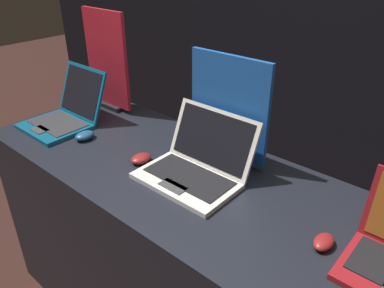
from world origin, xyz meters
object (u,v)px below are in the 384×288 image
at_px(laptop_front, 66,113).
at_px(promo_stand_front, 107,63).
at_px(mouse_back, 324,242).
at_px(laptop_middle, 197,164).
at_px(mouse_middle, 141,158).
at_px(promo_stand_middle, 228,112).
at_px(mouse_front, 85,136).

relative_size(laptop_front, promo_stand_front, 0.70).
distance_m(promo_stand_front, mouse_back, 1.45).
distance_m(laptop_middle, mouse_middle, 0.27).
bearing_deg(promo_stand_middle, laptop_middle, -90.00).
xyz_separation_m(laptop_front, mouse_back, (1.40, 0.02, -0.05)).
relative_size(mouse_front, promo_stand_middle, 0.22).
height_order(mouse_front, mouse_back, mouse_front).
bearing_deg(promo_stand_middle, promo_stand_front, 178.05).
relative_size(laptop_middle, mouse_back, 4.40).
bearing_deg(mouse_back, laptop_front, -179.32).
relative_size(laptop_middle, mouse_middle, 4.17).
bearing_deg(laptop_front, mouse_middle, -1.08).
distance_m(mouse_front, mouse_middle, 0.37).
height_order(laptop_front, mouse_front, laptop_front).
bearing_deg(promo_stand_middle, mouse_back, -23.95).
relative_size(mouse_middle, promo_stand_middle, 0.21).
bearing_deg(mouse_middle, laptop_front, 178.92).
xyz_separation_m(laptop_front, laptop_middle, (0.84, 0.06, -0.01)).
bearing_deg(promo_stand_front, laptop_middle, -15.43).
bearing_deg(mouse_front, mouse_back, 2.96).
relative_size(promo_stand_front, promo_stand_middle, 1.18).
distance_m(mouse_front, mouse_back, 1.18).
height_order(laptop_front, laptop_middle, laptop_front).
height_order(mouse_front, promo_stand_front, promo_stand_front).
xyz_separation_m(mouse_middle, promo_stand_middle, (0.25, 0.28, 0.20)).
relative_size(promo_stand_front, mouse_back, 5.99).
distance_m(laptop_front, promo_stand_front, 0.35).
distance_m(laptop_middle, promo_stand_middle, 0.26).
xyz_separation_m(promo_stand_front, laptop_middle, (0.84, -0.23, -0.20)).
distance_m(laptop_front, laptop_middle, 0.84).
xyz_separation_m(laptop_front, promo_stand_front, (0.00, 0.29, 0.20)).
relative_size(laptop_front, mouse_front, 3.83).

